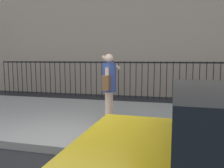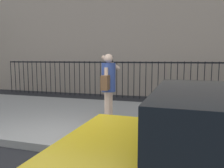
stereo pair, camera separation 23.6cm
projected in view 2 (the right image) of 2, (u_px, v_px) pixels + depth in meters
The scene contains 4 objects.
ground_plane at pixel (52, 154), 3.91m from camera, with size 60.00×60.00×0.00m, color black.
sidewalk at pixel (95, 118), 5.99m from camera, with size 28.00×4.40×0.15m, color gray.
iron_fence at pixel (125, 75), 9.41m from camera, with size 12.03×0.04×1.60m.
pedestrian_on_phone at pixel (108, 83), 5.24m from camera, with size 0.49×0.65×1.67m.
Camera 2 is at (2.08, -3.28, 1.70)m, focal length 34.75 mm.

